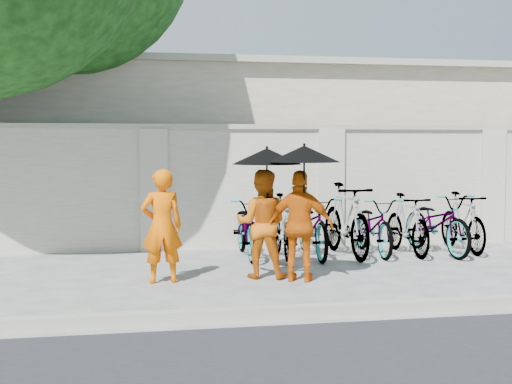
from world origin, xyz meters
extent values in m
plane|color=#A6A6A6|center=(0.00, 0.00, 0.00)|extent=(80.00, 80.00, 0.00)
cube|color=#9E9C89|center=(0.00, -1.70, 0.06)|extent=(40.00, 0.16, 0.12)
cube|color=beige|center=(1.00, 3.20, 1.00)|extent=(20.00, 0.30, 2.00)
cube|color=beige|center=(2.00, 7.00, 1.60)|extent=(14.00, 6.00, 3.20)
imported|color=#EE6200|center=(-1.03, 0.37, 0.72)|extent=(0.55, 0.39, 1.45)
imported|color=#C95B0C|center=(0.28, 0.47, 0.71)|extent=(0.83, 0.74, 1.43)
cylinder|color=black|center=(0.33, 0.39, 1.20)|extent=(0.02, 0.02, 0.79)
cone|color=black|center=(0.33, 0.39, 1.60)|extent=(0.91, 0.91, 0.21)
imported|color=#CA5508|center=(0.72, 0.13, 0.71)|extent=(0.91, 0.65, 1.43)
cylinder|color=black|center=(0.74, 0.05, 1.22)|extent=(0.02, 0.02, 0.83)
cone|color=black|center=(0.74, 0.05, 1.64)|extent=(0.91, 0.91, 0.21)
imported|color=#8E8FA4|center=(0.38, 2.12, 0.47)|extent=(0.69, 1.81, 0.94)
imported|color=#8E8FA4|center=(0.89, 1.89, 0.50)|extent=(0.60, 1.68, 0.99)
imported|color=#8E8FA4|center=(1.40, 1.96, 0.48)|extent=(0.71, 1.85, 0.96)
imported|color=#8E8FA4|center=(1.90, 1.91, 0.57)|extent=(0.63, 1.93, 1.15)
imported|color=#8E8FA4|center=(2.41, 2.03, 0.46)|extent=(0.66, 1.76, 0.92)
imported|color=#8E8FA4|center=(2.92, 1.91, 0.48)|extent=(0.49, 1.62, 0.97)
imported|color=#8E8FA4|center=(3.42, 1.90, 0.49)|extent=(0.87, 1.93, 0.98)
imported|color=#8E8FA4|center=(3.93, 2.04, 0.48)|extent=(0.49, 1.62, 0.97)
camera|label=1|loc=(-1.56, -8.63, 1.78)|focal=50.00mm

